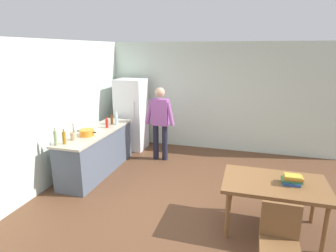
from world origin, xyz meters
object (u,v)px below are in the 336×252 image
(person, at_px, (160,119))
(utensil_jar, at_px, (73,136))
(bottle_beer_brown, at_px, (112,119))
(cooking_pot, at_px, (87,133))
(bottle_vinegar_tall, at_px, (55,138))
(bottle_sauce_red, at_px, (107,123))
(bottle_oil_amber, at_px, (64,138))
(dining_table, at_px, (275,187))
(chair, at_px, (280,239))
(book_stack, at_px, (292,180))
(bottle_water_clear, at_px, (116,119))
(refrigerator, at_px, (131,115))

(person, height_order, utensil_jar, person)
(bottle_beer_brown, bearing_deg, cooking_pot, -93.16)
(cooking_pot, distance_m, bottle_vinegar_tall, 0.69)
(bottle_beer_brown, distance_m, bottle_sauce_red, 0.32)
(cooking_pot, xyz_separation_m, bottle_vinegar_tall, (-0.20, -0.66, 0.08))
(utensil_jar, xyz_separation_m, bottle_oil_amber, (-0.02, -0.24, 0.04))
(dining_table, relative_size, chair, 1.54)
(utensil_jar, bearing_deg, book_stack, -7.07)
(utensil_jar, height_order, bottle_sauce_red, utensil_jar)
(chair, bearing_deg, bottle_water_clear, 153.97)
(person, bearing_deg, book_stack, -39.90)
(person, height_order, bottle_oil_amber, person)
(refrigerator, height_order, person, refrigerator)
(utensil_jar, distance_m, bottle_water_clear, 1.25)
(bottle_sauce_red, bearing_deg, book_stack, -21.70)
(chair, xyz_separation_m, bottle_sauce_red, (-3.30, 2.37, 0.46))
(bottle_water_clear, bearing_deg, cooking_pot, -101.54)
(bottle_beer_brown, bearing_deg, bottle_sauce_red, -81.73)
(person, bearing_deg, bottle_oil_amber, -121.12)
(bottle_oil_amber, relative_size, bottle_water_clear, 0.93)
(bottle_vinegar_tall, relative_size, bottle_sauce_red, 1.33)
(cooking_pot, relative_size, bottle_water_clear, 1.33)
(bottle_beer_brown, relative_size, bottle_sauce_red, 1.08)
(person, distance_m, utensil_jar, 2.04)
(cooking_pot, distance_m, utensil_jar, 0.32)
(chair, bearing_deg, bottle_beer_brown, 154.66)
(person, bearing_deg, bottle_beer_brown, -157.06)
(person, height_order, cooking_pot, person)
(utensil_jar, bearing_deg, cooking_pot, 73.15)
(bottle_oil_amber, relative_size, bottle_beer_brown, 1.08)
(chair, relative_size, bottle_sauce_red, 3.79)
(utensil_jar, height_order, book_stack, utensil_jar)
(bottle_water_clear, relative_size, book_stack, 1.10)
(chair, relative_size, bottle_oil_amber, 3.25)
(refrigerator, height_order, utensil_jar, refrigerator)
(bottle_oil_amber, distance_m, bottle_beer_brown, 1.51)
(utensil_jar, distance_m, bottle_oil_amber, 0.25)
(bottle_beer_brown, bearing_deg, dining_table, -27.21)
(book_stack, bearing_deg, cooking_pot, 168.06)
(person, height_order, bottle_vinegar_tall, person)
(dining_table, height_order, bottle_sauce_red, bottle_sauce_red)
(dining_table, relative_size, bottle_water_clear, 4.67)
(chair, relative_size, utensil_jar, 2.84)
(bottle_vinegar_tall, bearing_deg, bottle_sauce_red, 76.79)
(bottle_vinegar_tall, xyz_separation_m, bottle_sauce_red, (0.30, 1.29, -0.04))
(refrigerator, bearing_deg, bottle_beer_brown, -92.97)
(chair, bearing_deg, bottle_vinegar_tall, 176.74)
(utensil_jar, relative_size, bottle_oil_amber, 1.14)
(dining_table, relative_size, bottle_sauce_red, 5.83)
(dining_table, height_order, bottle_beer_brown, bottle_beer_brown)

